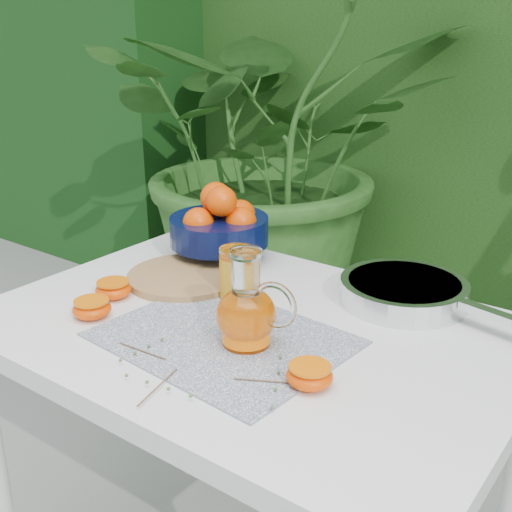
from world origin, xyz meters
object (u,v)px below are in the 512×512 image
Objects in this scene: cutting_board at (185,277)px; juice_pitcher at (247,313)px; fruit_bowl at (220,224)px; white_table at (250,361)px; saute_pan at (405,291)px.

juice_pitcher reaches higher than cutting_board.
white_table is at bearing -41.97° from fruit_bowl.
cutting_board reaches higher than white_table.
fruit_bowl is at bearing 135.37° from juice_pitcher.
juice_pitcher reaches higher than saute_pan.
juice_pitcher is (0.29, -0.16, 0.06)m from cutting_board.
cutting_board is 0.33m from juice_pitcher.
saute_pan reaches higher than white_table.
white_table is at bearing -19.30° from cutting_board.
juice_pitcher is (0.05, -0.07, 0.15)m from white_table.
juice_pitcher is (0.32, -0.31, -0.02)m from fruit_bowl.
fruit_bowl is at bearing 99.50° from cutting_board.
cutting_board is (-0.24, 0.08, 0.09)m from white_table.
saute_pan is at bearing 53.07° from white_table.
juice_pitcher is 0.37× the size of saute_pan.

